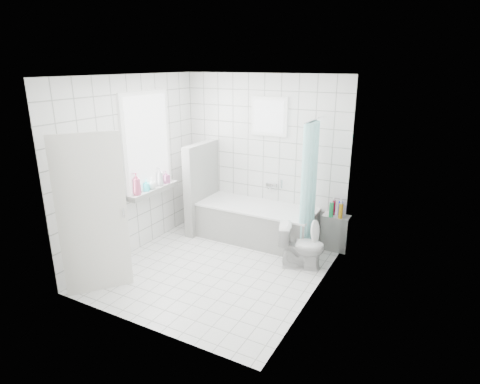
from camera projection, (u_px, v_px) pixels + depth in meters
The scene contains 19 objects.
ground at pixel (217, 268), 5.63m from camera, with size 3.00×3.00×0.00m, color white.
ceiling at pixel (213, 76), 4.83m from camera, with size 3.00×3.00×0.00m, color white.
wall_back at pixel (263, 156), 6.49m from camera, with size 2.80×0.02×2.60m, color white.
wall_front at pixel (135, 216), 3.97m from camera, with size 2.80×0.02×2.60m, color white.
wall_left at pixel (133, 166), 5.86m from camera, with size 0.02×3.00×2.60m, color white.
wall_right at pixel (318, 195), 4.60m from camera, with size 0.02×3.00×2.60m, color white.
window_left at pixel (148, 143), 6.00m from camera, with size 0.01×0.90×1.40m, color white.
window_back at pixel (269, 117), 6.20m from camera, with size 0.50×0.01×0.50m, color white.
window_sill at pixel (153, 190), 6.21m from camera, with size 0.18×1.02×0.08m, color white.
door at pixel (93, 216), 4.80m from camera, with size 0.04×0.80×2.00m, color silver.
bathtub at pixel (256, 223), 6.45m from camera, with size 1.88×0.77×0.58m.
partition_wall at pixel (202, 188), 6.72m from camera, with size 0.15×0.85×1.50m, color white.
tiled_ledge at pixel (335, 232), 6.12m from camera, with size 0.40×0.24×0.55m, color white.
toilet at pixel (302, 246), 5.57m from camera, with size 0.36×0.63×0.64m, color silver.
curtain_rod at pixel (315, 120), 5.51m from camera, with size 0.02×0.02×0.80m, color silver.
shower_curtain at pixel (308, 185), 5.68m from camera, with size 0.14×0.48×1.78m, color #46CEC5, non-canonical shape.
tub_faucet at pixel (271, 185), 6.52m from camera, with size 0.18×0.06×0.06m, color silver.
sill_bottles at pixel (150, 181), 6.08m from camera, with size 0.17×0.82×0.33m.
ledge_bottles at pixel (336, 209), 5.98m from camera, with size 0.20×0.19×0.23m.
Camera 1 is at (2.67, -4.27, 2.75)m, focal length 30.00 mm.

